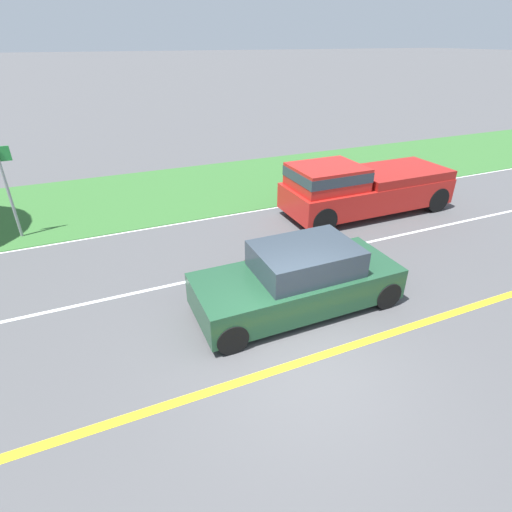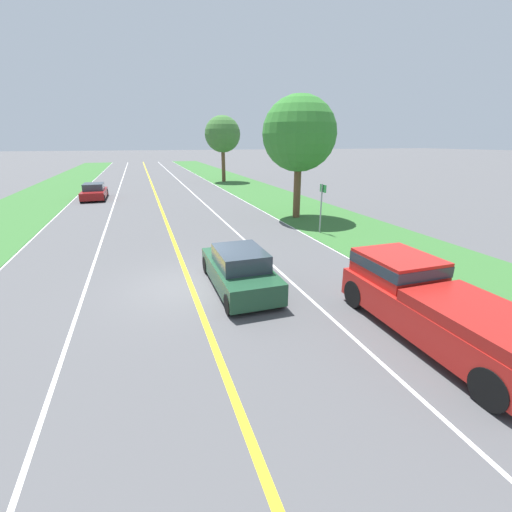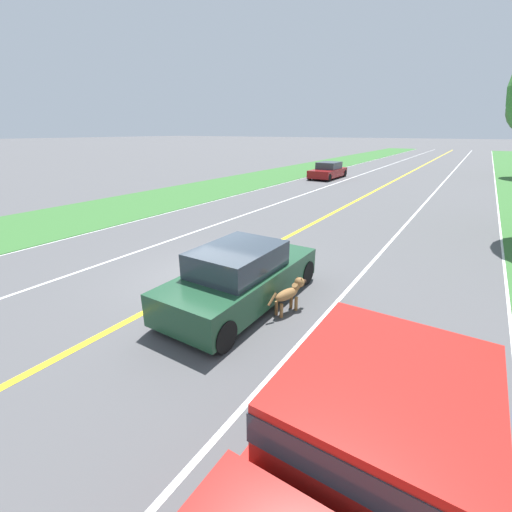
% 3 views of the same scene
% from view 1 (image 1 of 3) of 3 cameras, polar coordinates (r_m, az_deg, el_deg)
% --- Properties ---
extents(ground_plane, '(400.00, 400.00, 0.00)m').
position_cam_1_polar(ground_plane, '(7.59, 6.87, -14.71)').
color(ground_plane, '#4C4C4F').
extents(centre_divider_line, '(0.18, 160.00, 0.01)m').
position_cam_1_polar(centre_divider_line, '(7.59, 6.87, -14.69)').
color(centre_divider_line, yellow).
rests_on(centre_divider_line, ground).
extents(lane_edge_line_right, '(0.14, 160.00, 0.01)m').
position_cam_1_polar(lane_edge_line_right, '(13.11, -8.37, 5.09)').
color(lane_edge_line_right, white).
rests_on(lane_edge_line_right, ground).
extents(lane_dash_same_dir, '(0.10, 160.00, 0.01)m').
position_cam_1_polar(lane_dash_same_dir, '(10.12, -2.90, -2.15)').
color(lane_dash_same_dir, white).
rests_on(lane_dash_same_dir, ground).
extents(grass_verge_right, '(6.00, 160.00, 0.03)m').
position_cam_1_polar(grass_verge_right, '(15.84, -11.41, 9.07)').
color(grass_verge_right, '#33662D').
rests_on(grass_verge_right, ground).
extents(ego_car, '(1.81, 4.39, 1.44)m').
position_cam_1_polar(ego_car, '(8.56, 6.09, -3.42)').
color(ego_car, '#1E472D').
rests_on(ego_car, ground).
extents(dog, '(0.45, 1.19, 0.76)m').
position_cam_1_polar(dog, '(9.43, 1.33, -1.37)').
color(dog, olive).
rests_on(dog, ground).
extents(pickup_truck, '(2.09, 5.61, 1.76)m').
position_cam_1_polar(pickup_truck, '(13.69, 14.78, 9.53)').
color(pickup_truck, red).
rests_on(pickup_truck, ground).
extents(street_sign, '(0.11, 0.64, 2.69)m').
position_cam_1_polar(street_sign, '(13.22, -32.18, 8.96)').
color(street_sign, gray).
rests_on(street_sign, ground).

